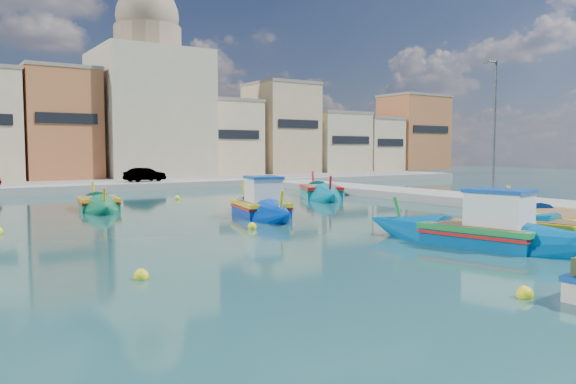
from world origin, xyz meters
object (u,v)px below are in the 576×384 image
object	(u,v)px
luzzu_turquoise_cabin	(484,235)
luzzu_cyan_mid	(321,193)
luzzu_green	(99,205)
church_block	(149,96)
luzzu_blue_cabin	(261,209)
quay_street_lamp	(494,128)
luzzu_blue_south	(564,226)

from	to	relation	value
luzzu_turquoise_cabin	luzzu_cyan_mid	xyz separation A→B (m)	(6.65, 18.01, -0.06)
luzzu_cyan_mid	luzzu_green	xyz separation A→B (m)	(-14.29, 0.45, -0.05)
luzzu_turquoise_cabin	luzzu_cyan_mid	size ratio (longest dim) A/B	0.98
church_block	luzzu_blue_cabin	distance (m)	32.13
luzzu_cyan_mid	quay_street_lamp	bearing A→B (deg)	-67.48
quay_street_lamp	luzzu_turquoise_cabin	bearing A→B (deg)	-144.14
church_block	luzzu_cyan_mid	bearing A→B (deg)	-82.28
luzzu_blue_cabin	luzzu_blue_south	size ratio (longest dim) A/B	0.85
church_block	quay_street_lamp	bearing A→B (deg)	-77.65
luzzu_blue_cabin	luzzu_green	bearing A→B (deg)	128.22
luzzu_blue_cabin	quay_street_lamp	bearing A→B (deg)	-14.71
luzzu_cyan_mid	luzzu_blue_south	distance (m)	18.06
luzzu_blue_cabin	church_block	bearing A→B (deg)	80.09
luzzu_cyan_mid	luzzu_blue_south	world-z (taller)	luzzu_blue_south
luzzu_turquoise_cabin	luzzu_blue_cabin	size ratio (longest dim) A/B	1.10
church_block	luzzu_cyan_mid	size ratio (longest dim) A/B	2.01
luzzu_green	luzzu_turquoise_cabin	bearing A→B (deg)	-67.52
quay_street_lamp	luzzu_blue_cabin	distance (m)	13.81
luzzu_green	luzzu_blue_south	size ratio (longest dim) A/B	0.74
quay_street_lamp	luzzu_cyan_mid	world-z (taller)	quay_street_lamp
luzzu_cyan_mid	luzzu_blue_south	xyz separation A→B (m)	(-1.93, -17.96, 0.00)
luzzu_turquoise_cabin	church_block	bearing A→B (deg)	85.33
luzzu_turquoise_cabin	luzzu_blue_south	xyz separation A→B (m)	(4.72, 0.05, -0.06)
luzzu_turquoise_cabin	luzzu_blue_cabin	bearing A→B (deg)	99.77
quay_street_lamp	luzzu_cyan_mid	xyz separation A→B (m)	(-4.21, 10.16, -4.04)
luzzu_turquoise_cabin	luzzu_blue_cabin	world-z (taller)	luzzu_blue_cabin
quay_street_lamp	luzzu_blue_cabin	bearing A→B (deg)	165.29
luzzu_turquoise_cabin	luzzu_green	xyz separation A→B (m)	(-7.63, 18.45, -0.11)
quay_street_lamp	luzzu_blue_south	world-z (taller)	quay_street_lamp
luzzu_blue_cabin	luzzu_turquoise_cabin	bearing A→B (deg)	-80.23
church_block	luzzu_blue_cabin	bearing A→B (deg)	-99.91
church_block	luzzu_turquoise_cabin	size ratio (longest dim) A/B	2.04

